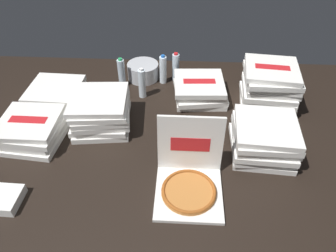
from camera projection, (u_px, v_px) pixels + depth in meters
The scene contains 14 objects.
ground_plane at pixel (158, 153), 2.04m from camera, with size 3.20×2.40×0.02m, color black.
open_pizza_box at pixel (189, 179), 1.77m from camera, with size 0.37×0.41×0.39m.
pizza_stack_left_mid at pixel (101, 112), 2.17m from camera, with size 0.43×0.43×0.23m.
pizza_stack_left_near at pixel (31, 130), 2.09m from camera, with size 0.43×0.42×0.16m.
pizza_stack_right_near at pixel (55, 96), 2.38m from camera, with size 0.40×0.40×0.15m.
pizza_stack_right_far at pixel (264, 139), 1.96m from camera, with size 0.40×0.41×0.23m.
pizza_stack_center_near at pixel (200, 89), 2.44m from camera, with size 0.42×0.42×0.16m.
pizza_stack_left_far at pixel (269, 86), 2.34m from camera, with size 0.43×0.43×0.31m.
ice_bucket at pixel (143, 71), 2.67m from camera, with size 0.26×0.26×0.13m, color #B7BABF.
water_bottle_0 at pixel (122, 73), 2.55m from camera, with size 0.06×0.06×0.25m.
water_bottle_1 at pixel (176, 67), 2.62m from camera, with size 0.06×0.06×0.25m.
water_bottle_2 at pixel (163, 70), 2.59m from camera, with size 0.06×0.06×0.25m.
water_bottle_3 at pixel (142, 83), 2.43m from camera, with size 0.06×0.06×0.25m.
napkin_pile at pixel (4, 199), 1.72m from camera, with size 0.18×0.18×0.06m, color white.
Camera 1 is at (0.14, -1.43, 1.46)m, focal length 33.79 mm.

